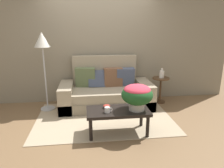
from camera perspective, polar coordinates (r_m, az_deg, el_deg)
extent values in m
plane|color=brown|center=(4.16, -2.12, -9.52)|extent=(14.00, 14.00, 0.00)
cube|color=gray|center=(4.96, -3.55, 12.54)|extent=(6.40, 0.12, 3.00)
cube|color=tan|center=(4.20, -2.17, -9.22)|extent=(2.63, 1.77, 0.01)
cube|color=gray|center=(4.70, -1.57, -4.92)|extent=(2.03, 0.93, 0.23)
cube|color=gray|center=(4.61, -1.56, -2.58)|extent=(1.47, 0.84, 0.19)
cube|color=gray|center=(4.91, -2.06, 2.62)|extent=(1.47, 0.17, 0.90)
cube|color=gray|center=(4.65, -12.38, -3.44)|extent=(0.28, 0.93, 0.55)
cube|color=gray|center=(4.81, 8.85, -2.62)|extent=(0.28, 0.93, 0.55)
cube|color=#4C5670|center=(4.76, -4.20, 1.53)|extent=(0.39, 0.21, 0.39)
cube|color=#607047|center=(4.75, -7.33, 1.82)|extent=(0.45, 0.19, 0.45)
cube|color=#4C5670|center=(4.83, 3.63, 1.96)|extent=(0.42, 0.21, 0.43)
cube|color=brown|center=(4.78, 0.31, 1.90)|extent=(0.43, 0.19, 0.42)
cylinder|color=black|center=(3.37, -5.85, -12.49)|extent=(0.06, 0.06, 0.38)
cylinder|color=black|center=(3.50, 9.75, -11.49)|extent=(0.06, 0.06, 0.38)
cylinder|color=black|center=(3.72, -6.01, -9.60)|extent=(0.06, 0.06, 0.38)
cylinder|color=black|center=(3.84, 8.05, -8.82)|extent=(0.06, 0.06, 0.38)
cube|color=black|center=(3.49, 1.63, -7.46)|extent=(1.04, 0.51, 0.05)
cylinder|color=#4C331E|center=(5.15, 12.90, -4.69)|extent=(0.26, 0.26, 0.03)
cylinder|color=#4C331E|center=(5.06, 13.10, -1.63)|extent=(0.05, 0.05, 0.55)
cylinder|color=#4C331E|center=(4.98, 13.31, 1.55)|extent=(0.39, 0.39, 0.03)
cylinder|color=#B2B2B7|center=(4.81, -17.15, -6.45)|extent=(0.30, 0.30, 0.03)
cylinder|color=#B2B2B7|center=(4.61, -17.83, 1.38)|extent=(0.03, 0.03, 1.33)
cone|color=beige|center=(4.48, -18.72, 11.47)|extent=(0.32, 0.32, 0.30)
cylinder|color=#B7B2A8|center=(3.48, 6.80, -5.83)|extent=(0.26, 0.26, 0.16)
ellipsoid|color=#1E5123|center=(3.41, 6.90, -2.96)|extent=(0.52, 0.52, 0.33)
ellipsoid|color=#DB384C|center=(3.39, 6.94, -1.65)|extent=(0.44, 0.44, 0.18)
cylinder|color=white|center=(3.36, -1.33, -7.10)|extent=(0.09, 0.09, 0.09)
torus|color=white|center=(3.37, -0.38, -7.05)|extent=(0.06, 0.01, 0.06)
cylinder|color=#B2382D|center=(3.55, -1.43, -6.44)|extent=(0.05, 0.05, 0.02)
ellipsoid|color=#B2382D|center=(3.54, -1.43, -6.05)|extent=(0.12, 0.12, 0.05)
cylinder|color=silver|center=(4.95, 13.50, 2.61)|extent=(0.11, 0.11, 0.17)
cylinder|color=silver|center=(4.92, 13.58, 3.85)|extent=(0.05, 0.05, 0.06)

